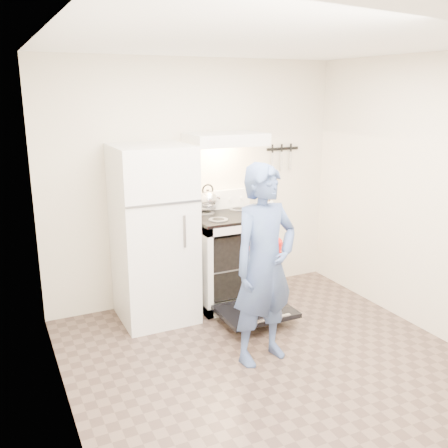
{
  "coord_description": "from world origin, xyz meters",
  "views": [
    {
      "loc": [
        -1.95,
        -2.96,
        2.19
      ],
      "look_at": [
        -0.05,
        1.0,
        1.0
      ],
      "focal_mm": 40.0,
      "sensor_mm": 36.0,
      "label": 1
    }
  ],
  "objects_px": {
    "refrigerator": "(154,234)",
    "stove_body": "(228,260)",
    "dutch_oven": "(266,248)",
    "tea_kettle": "(208,198)",
    "person": "(264,265)"
  },
  "relations": [
    {
      "from": "refrigerator",
      "to": "tea_kettle",
      "type": "distance_m",
      "value": 0.76
    },
    {
      "from": "refrigerator",
      "to": "stove_body",
      "type": "height_order",
      "value": "refrigerator"
    },
    {
      "from": "person",
      "to": "dutch_oven",
      "type": "bearing_deg",
      "value": 48.47
    },
    {
      "from": "refrigerator",
      "to": "dutch_oven",
      "type": "distance_m",
      "value": 1.11
    },
    {
      "from": "person",
      "to": "dutch_oven",
      "type": "xyz_separation_m",
      "value": [
        0.23,
        0.36,
        0.01
      ]
    },
    {
      "from": "refrigerator",
      "to": "stove_body",
      "type": "relative_size",
      "value": 1.85
    },
    {
      "from": "tea_kettle",
      "to": "dutch_oven",
      "type": "height_order",
      "value": "tea_kettle"
    },
    {
      "from": "person",
      "to": "dutch_oven",
      "type": "height_order",
      "value": "person"
    },
    {
      "from": "refrigerator",
      "to": "stove_body",
      "type": "bearing_deg",
      "value": 1.77
    },
    {
      "from": "dutch_oven",
      "to": "tea_kettle",
      "type": "bearing_deg",
      "value": 95.63
    },
    {
      "from": "refrigerator",
      "to": "tea_kettle",
      "type": "relative_size",
      "value": 5.86
    },
    {
      "from": "stove_body",
      "to": "dutch_oven",
      "type": "height_order",
      "value": "dutch_oven"
    },
    {
      "from": "dutch_oven",
      "to": "stove_body",
      "type": "bearing_deg",
      "value": 87.76
    },
    {
      "from": "stove_body",
      "to": "tea_kettle",
      "type": "bearing_deg",
      "value": 121.34
    },
    {
      "from": "refrigerator",
      "to": "person",
      "type": "bearing_deg",
      "value": -64.35
    }
  ]
}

